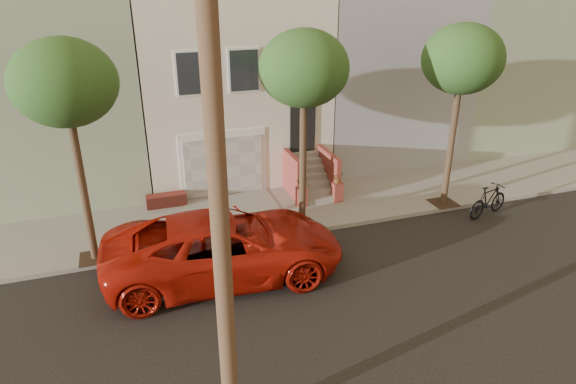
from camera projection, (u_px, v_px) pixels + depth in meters
name	position (u px, v px, depth m)	size (l,w,h in m)	color
ground	(318.00, 301.00, 13.06)	(90.00, 90.00, 0.00)	black
sidewalk	(261.00, 213.00, 17.67)	(40.00, 3.70, 0.15)	gray
house_row	(222.00, 81.00, 21.31)	(33.10, 11.70, 7.00)	beige
tree_left	(65.00, 84.00, 12.72)	(2.70, 2.57, 6.30)	#2D2116
tree_mid	(304.00, 70.00, 14.63)	(2.70, 2.57, 6.30)	#2D2116
tree_right	(463.00, 60.00, 16.25)	(2.70, 2.57, 6.30)	#2D2116
pickup_truck	(225.00, 246.00, 13.85)	(3.04, 6.58, 1.83)	#A6160A
motorcycle	(488.00, 201.00, 17.44)	(0.54, 1.92, 1.15)	black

